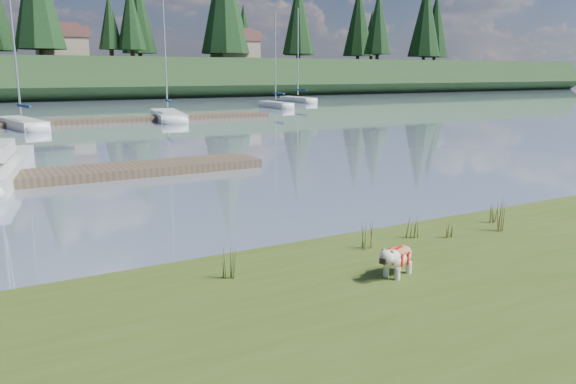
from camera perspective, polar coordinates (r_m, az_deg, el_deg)
ground at (r=40.57m, az=-22.07°, el=6.41°), size 200.00×200.00×0.00m
bank at (r=7.23m, az=19.71°, el=-15.36°), size 60.00×9.00×0.35m
ridge at (r=83.27m, az=-26.10°, el=10.29°), size 200.00×20.00×5.00m
bulldog at (r=8.81m, az=11.05°, el=-6.42°), size 0.84×0.55×0.49m
dock_near at (r=19.42m, az=-25.75°, el=1.20°), size 16.00×2.00×0.30m
dock_far at (r=40.85m, az=-19.29°, el=6.86°), size 26.00×2.20×0.30m
sailboat_bg_2 at (r=39.26m, az=-25.66°, el=6.42°), size 2.76×7.38×10.96m
sailboat_bg_3 at (r=43.10m, az=-12.23°, el=7.73°), size 3.35×9.11×13.03m
sailboat_bg_4 at (r=55.35m, az=-1.51°, el=8.92°), size 1.36×6.15×9.23m
sailboat_bg_5 at (r=65.92m, az=0.74°, el=9.43°), size 1.63×7.33×10.50m
weed_0 at (r=10.08m, az=7.95°, el=-4.25°), size 0.17×0.14×0.61m
weed_1 at (r=10.86m, az=12.64°, el=-3.50°), size 0.17×0.14×0.50m
weed_2 at (r=11.77m, az=20.59°, el=-2.21°), size 0.17×0.14×0.76m
weed_3 at (r=8.55m, az=-5.92°, el=-7.27°), size 0.17×0.14×0.59m
weed_4 at (r=11.07m, az=16.00°, el=-3.65°), size 0.17×0.14×0.38m
weed_5 at (r=12.42m, az=20.20°, el=-2.01°), size 0.17×0.14×0.49m
mud_lip at (r=10.42m, az=1.18°, el=-6.67°), size 60.00×0.50×0.14m
conifer_5 at (r=82.90m, az=-15.71°, el=16.83°), size 3.96×3.96×10.35m
conifer_7 at (r=94.15m, az=1.04°, el=17.47°), size 5.28×5.28×13.20m
conifer_8 at (r=98.03m, az=9.15°, el=16.72°), size 4.62×4.62×11.77m
conifer_9 at (r=108.78m, az=13.79°, el=16.78°), size 5.94×5.94×14.62m
house_1 at (r=81.95m, az=-22.04°, el=14.00°), size 6.30×5.30×4.65m
house_2 at (r=86.59m, az=-5.40°, el=14.66°), size 6.30×5.30×4.65m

